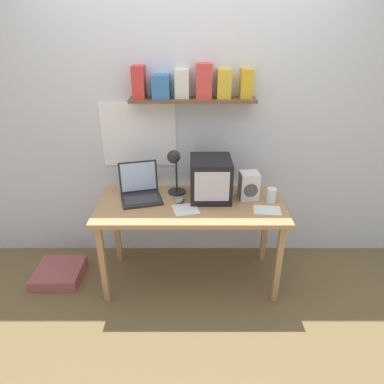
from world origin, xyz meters
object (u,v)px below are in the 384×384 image
crt_monitor (212,179)px  computer_mouse (182,200)px  desk_lamp (176,165)px  floor_cushion (61,273)px  space_heater (250,186)px  juice_glass (273,196)px  loose_paper_near_monitor (269,210)px  corner_desk (192,211)px  laptop (142,189)px  loose_paper_near_laptop (187,209)px

crt_monitor → computer_mouse: size_ratio=2.99×
crt_monitor → desk_lamp: size_ratio=0.90×
desk_lamp → floor_cushion: desk_lamp is taller
space_heater → floor_cushion: size_ratio=0.57×
juice_glass → loose_paper_near_monitor: juice_glass is taller
corner_desk → floor_cushion: (-1.15, -0.00, -0.62)m
computer_mouse → space_heater: bearing=6.4°
computer_mouse → laptop: bearing=166.5°
crt_monitor → juice_glass: (0.48, -0.08, -0.11)m
loose_paper_near_monitor → laptop: bearing=167.1°
laptop → computer_mouse: size_ratio=3.20×
laptop → floor_cushion: bearing=174.0°
juice_glass → computer_mouse: juice_glass is taller
crt_monitor → loose_paper_near_laptop: bearing=-133.5°
computer_mouse → loose_paper_near_laptop: 0.14m
juice_glass → computer_mouse: size_ratio=0.97×
crt_monitor → loose_paper_near_monitor: crt_monitor is taller
loose_paper_near_laptop → loose_paper_near_monitor: bearing=-1.2°
laptop → computer_mouse: laptop is taller
juice_glass → loose_paper_near_laptop: bearing=-169.3°
corner_desk → laptop: laptop is taller
floor_cushion → loose_paper_near_monitor: bearing=-3.7°
crt_monitor → corner_desk: bearing=-145.4°
corner_desk → loose_paper_near_laptop: (-0.04, -0.10, 0.07)m
desk_lamp → laptop: bearing=-157.3°
juice_glass → space_heater: size_ratio=0.52×
corner_desk → loose_paper_near_monitor: (0.58, -0.11, 0.07)m
laptop → loose_paper_near_laptop: 0.43m
floor_cushion → loose_paper_near_laptop: bearing=-5.1°
crt_monitor → loose_paper_near_laptop: crt_monitor is taller
laptop → space_heater: bearing=-15.8°
corner_desk → desk_lamp: (-0.13, 0.15, 0.33)m
corner_desk → laptop: 0.45m
corner_desk → computer_mouse: computer_mouse is taller
crt_monitor → floor_cushion: (-1.31, -0.11, -0.85)m
desk_lamp → floor_cushion: bearing=-156.6°
computer_mouse → floor_cushion: bearing=-178.1°
floor_cushion → computer_mouse: bearing=1.9°
loose_paper_near_monitor → floor_cushion: loose_paper_near_monitor is taller
juice_glass → loose_paper_near_laptop: size_ratio=0.51×
laptop → desk_lamp: bearing=-6.9°
space_heater → crt_monitor: bearing=172.2°
juice_glass → floor_cushion: (-1.79, -0.03, -0.74)m
juice_glass → floor_cushion: 1.93m
desk_lamp → juice_glass: 0.80m
laptop → space_heater: 0.87m
crt_monitor → loose_paper_near_laptop: (-0.20, -0.21, -0.16)m
corner_desk → juice_glass: size_ratio=12.91×
desk_lamp → floor_cushion: 1.40m
laptop → desk_lamp: size_ratio=0.96×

